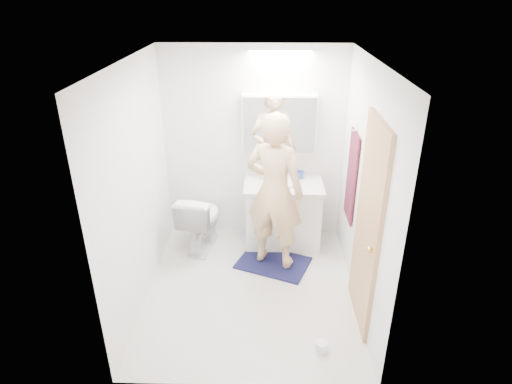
{
  "coord_description": "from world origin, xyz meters",
  "views": [
    {
      "loc": [
        0.15,
        -3.77,
        2.98
      ],
      "look_at": [
        0.05,
        0.25,
        1.05
      ],
      "focal_mm": 30.42,
      "sensor_mm": 36.0,
      "label": 1
    }
  ],
  "objects_px": {
    "soap_bottle_b": "(265,171)",
    "toothbrush_cup": "(300,175)",
    "medicine_cabinet": "(279,124)",
    "toilet_paper_roll": "(321,346)",
    "person": "(275,192)",
    "vanity_cabinet": "(283,215)",
    "soap_bottle_a": "(263,171)",
    "toilet": "(201,220)"
  },
  "relations": [
    {
      "from": "soap_bottle_a",
      "to": "toothbrush_cup",
      "type": "xyz_separation_m",
      "value": [
        0.46,
        0.01,
        -0.05
      ]
    },
    {
      "from": "soap_bottle_b",
      "to": "toothbrush_cup",
      "type": "height_order",
      "value": "soap_bottle_b"
    },
    {
      "from": "soap_bottle_b",
      "to": "medicine_cabinet",
      "type": "bearing_deg",
      "value": 10.79
    },
    {
      "from": "medicine_cabinet",
      "to": "toilet_paper_roll",
      "type": "height_order",
      "value": "medicine_cabinet"
    },
    {
      "from": "toilet",
      "to": "toothbrush_cup",
      "type": "distance_m",
      "value": 1.34
    },
    {
      "from": "medicine_cabinet",
      "to": "toilet_paper_roll",
      "type": "distance_m",
      "value": 2.52
    },
    {
      "from": "toilet",
      "to": "soap_bottle_a",
      "type": "height_order",
      "value": "soap_bottle_a"
    },
    {
      "from": "person",
      "to": "soap_bottle_a",
      "type": "height_order",
      "value": "person"
    },
    {
      "from": "medicine_cabinet",
      "to": "soap_bottle_b",
      "type": "relative_size",
      "value": 5.01
    },
    {
      "from": "vanity_cabinet",
      "to": "soap_bottle_b",
      "type": "relative_size",
      "value": 5.13
    },
    {
      "from": "soap_bottle_b",
      "to": "toilet",
      "type": "bearing_deg",
      "value": -159.41
    },
    {
      "from": "toilet",
      "to": "soap_bottle_b",
      "type": "distance_m",
      "value": 0.99
    },
    {
      "from": "vanity_cabinet",
      "to": "person",
      "type": "bearing_deg",
      "value": -103.77
    },
    {
      "from": "person",
      "to": "toilet_paper_roll",
      "type": "relative_size",
      "value": 16.27
    },
    {
      "from": "soap_bottle_a",
      "to": "soap_bottle_b",
      "type": "height_order",
      "value": "soap_bottle_a"
    },
    {
      "from": "vanity_cabinet",
      "to": "soap_bottle_b",
      "type": "height_order",
      "value": "soap_bottle_b"
    },
    {
      "from": "medicine_cabinet",
      "to": "soap_bottle_a",
      "type": "height_order",
      "value": "medicine_cabinet"
    },
    {
      "from": "soap_bottle_a",
      "to": "soap_bottle_b",
      "type": "relative_size",
      "value": 1.15
    },
    {
      "from": "person",
      "to": "medicine_cabinet",
      "type": "bearing_deg",
      "value": -72.69
    },
    {
      "from": "toothbrush_cup",
      "to": "vanity_cabinet",
      "type": "bearing_deg",
      "value": -141.92
    },
    {
      "from": "vanity_cabinet",
      "to": "medicine_cabinet",
      "type": "xyz_separation_m",
      "value": [
        -0.07,
        0.21,
        1.11
      ]
    },
    {
      "from": "toilet",
      "to": "soap_bottle_b",
      "type": "xyz_separation_m",
      "value": [
        0.79,
        0.3,
        0.53
      ]
    },
    {
      "from": "toilet",
      "to": "toothbrush_cup",
      "type": "bearing_deg",
      "value": -156.17
    },
    {
      "from": "medicine_cabinet",
      "to": "toilet",
      "type": "height_order",
      "value": "medicine_cabinet"
    },
    {
      "from": "vanity_cabinet",
      "to": "toothbrush_cup",
      "type": "distance_m",
      "value": 0.54
    },
    {
      "from": "vanity_cabinet",
      "to": "soap_bottle_a",
      "type": "distance_m",
      "value": 0.61
    },
    {
      "from": "person",
      "to": "soap_bottle_b",
      "type": "bearing_deg",
      "value": -59.4
    },
    {
      "from": "medicine_cabinet",
      "to": "person",
      "type": "distance_m",
      "value": 0.89
    },
    {
      "from": "toilet",
      "to": "toothbrush_cup",
      "type": "height_order",
      "value": "toothbrush_cup"
    },
    {
      "from": "soap_bottle_a",
      "to": "soap_bottle_b",
      "type": "bearing_deg",
      "value": 42.94
    },
    {
      "from": "soap_bottle_a",
      "to": "soap_bottle_b",
      "type": "distance_m",
      "value": 0.05
    },
    {
      "from": "medicine_cabinet",
      "to": "person",
      "type": "bearing_deg",
      "value": -94.41
    },
    {
      "from": "medicine_cabinet",
      "to": "toilet",
      "type": "distance_m",
      "value": 1.5
    },
    {
      "from": "medicine_cabinet",
      "to": "toothbrush_cup",
      "type": "bearing_deg",
      "value": -10.52
    },
    {
      "from": "soap_bottle_a",
      "to": "toothbrush_cup",
      "type": "distance_m",
      "value": 0.46
    },
    {
      "from": "person",
      "to": "soap_bottle_a",
      "type": "xyz_separation_m",
      "value": [
        -0.14,
        0.63,
        -0.02
      ]
    },
    {
      "from": "toilet",
      "to": "soap_bottle_a",
      "type": "distance_m",
      "value": 0.97
    },
    {
      "from": "toilet",
      "to": "soap_bottle_b",
      "type": "relative_size",
      "value": 4.27
    },
    {
      "from": "toothbrush_cup",
      "to": "toilet_paper_roll",
      "type": "relative_size",
      "value": 0.95
    },
    {
      "from": "person",
      "to": "soap_bottle_b",
      "type": "xyz_separation_m",
      "value": [
        -0.1,
        0.66,
        -0.04
      ]
    },
    {
      "from": "soap_bottle_b",
      "to": "toilet_paper_roll",
      "type": "distance_m",
      "value": 2.24
    },
    {
      "from": "medicine_cabinet",
      "to": "toilet_paper_roll",
      "type": "relative_size",
      "value": 8.0
    }
  ]
}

